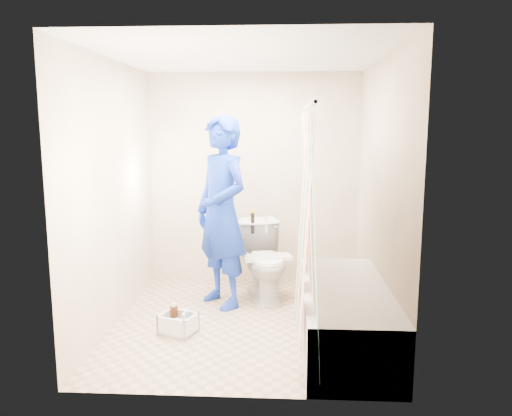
# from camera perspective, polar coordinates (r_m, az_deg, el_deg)

# --- Properties ---
(floor) EXTENTS (2.60, 2.60, 0.00)m
(floor) POSITION_cam_1_polar(r_m,az_deg,el_deg) (4.77, -1.12, -12.91)
(floor) COLOR tan
(floor) RESTS_ON ground
(ceiling) EXTENTS (2.40, 2.60, 0.02)m
(ceiling) POSITION_cam_1_polar(r_m,az_deg,el_deg) (4.45, -1.22, 17.03)
(ceiling) COLOR white
(ceiling) RESTS_ON wall_back
(wall_back) EXTENTS (2.40, 0.02, 2.40)m
(wall_back) POSITION_cam_1_polar(r_m,az_deg,el_deg) (5.74, -0.19, 3.31)
(wall_back) COLOR beige
(wall_back) RESTS_ON ground
(wall_front) EXTENTS (2.40, 0.02, 2.40)m
(wall_front) POSITION_cam_1_polar(r_m,az_deg,el_deg) (3.17, -2.94, -1.69)
(wall_front) COLOR beige
(wall_front) RESTS_ON ground
(wall_left) EXTENTS (0.02, 2.60, 2.40)m
(wall_left) POSITION_cam_1_polar(r_m,az_deg,el_deg) (4.70, -15.94, 1.58)
(wall_left) COLOR beige
(wall_left) RESTS_ON ground
(wall_right) EXTENTS (0.02, 2.60, 2.40)m
(wall_right) POSITION_cam_1_polar(r_m,az_deg,el_deg) (4.52, 14.18, 1.37)
(wall_right) COLOR beige
(wall_right) RESTS_ON ground
(bathtub) EXTENTS (0.70, 1.75, 0.50)m
(bathtub) POSITION_cam_1_polar(r_m,az_deg,el_deg) (4.29, 10.07, -11.81)
(bathtub) COLOR silver
(bathtub) RESTS_ON ground
(curtain_rod) EXTENTS (0.02, 1.90, 0.02)m
(curtain_rod) POSITION_cam_1_polar(r_m,az_deg,el_deg) (3.98, 5.96, 11.38)
(curtain_rod) COLOR silver
(curtain_rod) RESTS_ON wall_back
(shower_curtain) EXTENTS (0.06, 1.75, 1.80)m
(shower_curtain) POSITION_cam_1_polar(r_m,az_deg,el_deg) (4.05, 5.74, -1.88)
(shower_curtain) COLOR white
(shower_curtain) RESTS_ON curtain_rod
(toilet) EXTENTS (0.63, 0.87, 0.80)m
(toilet) POSITION_cam_1_polar(r_m,az_deg,el_deg) (5.28, 0.98, -6.05)
(toilet) COLOR white
(toilet) RESTS_ON ground
(tank_lid) EXTENTS (0.53, 0.33, 0.04)m
(tank_lid) POSITION_cam_1_polar(r_m,az_deg,el_deg) (5.15, 1.30, -5.68)
(tank_lid) COLOR silver
(tank_lid) RESTS_ON toilet
(tank_internals) EXTENTS (0.19, 0.09, 0.26)m
(tank_internals) POSITION_cam_1_polar(r_m,az_deg,el_deg) (5.39, 0.03, -1.49)
(tank_internals) COLOR black
(tank_internals) RESTS_ON toilet
(plumber) EXTENTS (0.80, 0.82, 1.91)m
(plumber) POSITION_cam_1_polar(r_m,az_deg,el_deg) (4.98, -3.95, -0.50)
(plumber) COLOR #0D108A
(plumber) RESTS_ON ground
(cleaning_caddy) EXTENTS (0.36, 0.33, 0.23)m
(cleaning_caddy) POSITION_cam_1_polar(r_m,az_deg,el_deg) (4.54, -8.80, -13.05)
(cleaning_caddy) COLOR silver
(cleaning_caddy) RESTS_ON ground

